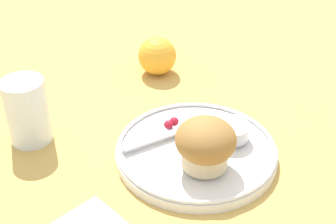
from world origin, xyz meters
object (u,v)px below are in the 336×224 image
at_px(butter_knife, 174,132).
at_px(juice_glass, 27,111).
at_px(muffin, 205,144).
at_px(orange_fruit, 157,56).

bearing_deg(butter_knife, juice_glass, 146.70).
bearing_deg(muffin, butter_knife, 75.05).
xyz_separation_m(muffin, juice_glass, (-0.13, 0.24, -0.00)).
bearing_deg(muffin, orange_fruit, 59.01).
height_order(muffin, juice_glass, juice_glass).
relative_size(orange_fruit, juice_glass, 0.71).
bearing_deg(orange_fruit, juice_glass, -176.40).
height_order(muffin, orange_fruit, muffin).
distance_m(butter_knife, orange_fruit, 0.22).
height_order(orange_fruit, juice_glass, juice_glass).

